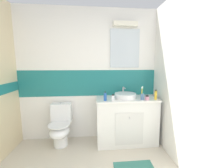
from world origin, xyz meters
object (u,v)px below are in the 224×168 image
object	(u,v)px
toothbrush_cup	(142,96)
soap_dispenser	(105,97)
toilet	(60,126)
perfume_flask_small	(113,98)
hair_gel_jar	(147,98)
deodorant_spray_can	(156,95)
sink_basin	(125,95)

from	to	relation	value
toothbrush_cup	soap_dispenser	world-z (taller)	toothbrush_cup
toilet	perfume_flask_small	size ratio (longest dim) A/B	6.82
toilet	hair_gel_jar	size ratio (longest dim) A/B	9.41
hair_gel_jar	toilet	bearing A→B (deg)	173.30
toothbrush_cup	soap_dispenser	size ratio (longest dim) A/B	1.36
deodorant_spray_can	hair_gel_jar	bearing A→B (deg)	179.88
toilet	perfume_flask_small	xyz separation A→B (m)	(0.94, -0.18, 0.55)
soap_dispenser	deodorant_spray_can	world-z (taller)	deodorant_spray_can
sink_basin	toothbrush_cup	size ratio (longest dim) A/B	1.86
toilet	toothbrush_cup	size ratio (longest dim) A/B	3.24
perfume_flask_small	hair_gel_jar	size ratio (longest dim) A/B	1.38
toilet	soap_dispenser	xyz separation A→B (m)	(0.80, -0.16, 0.56)
perfume_flask_small	soap_dispenser	bearing A→B (deg)	172.10
toothbrush_cup	deodorant_spray_can	bearing A→B (deg)	-4.49
toilet	deodorant_spray_can	distance (m)	1.79
perfume_flask_small	deodorant_spray_can	bearing A→B (deg)	-0.04
hair_gel_jar	perfume_flask_small	bearing A→B (deg)	179.98
sink_basin	toilet	xyz separation A→B (m)	(-1.18, 0.01, -0.55)
sink_basin	soap_dispenser	distance (m)	0.40
soap_dispenser	hair_gel_jar	distance (m)	0.73
sink_basin	deodorant_spray_can	xyz separation A→B (m)	(0.51, -0.17, 0.03)
perfume_flask_small	deodorant_spray_can	distance (m)	0.75
soap_dispenser	deodorant_spray_can	distance (m)	0.88
deodorant_spray_can	sink_basin	bearing A→B (deg)	161.35
perfume_flask_small	deodorant_spray_can	xyz separation A→B (m)	(0.75, -0.00, 0.03)
toothbrush_cup	hair_gel_jar	bearing A→B (deg)	-12.59
soap_dispenser	toilet	bearing A→B (deg)	168.65
toilet	hair_gel_jar	distance (m)	1.63
hair_gel_jar	deodorant_spray_can	distance (m)	0.16
sink_basin	toilet	world-z (taller)	sink_basin
soap_dispenser	hair_gel_jar	world-z (taller)	soap_dispenser
sink_basin	perfume_flask_small	size ratio (longest dim) A/B	3.91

